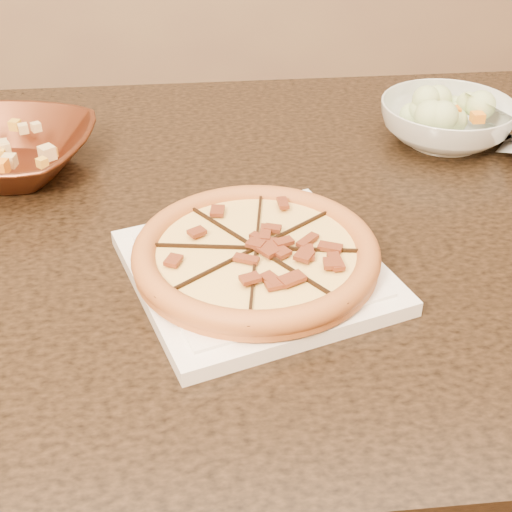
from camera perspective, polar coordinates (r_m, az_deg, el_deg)
The scene contains 6 objects.
dining_table at distance 0.99m, azimuth -5.42°, elevation -1.40°, with size 1.47×0.95×0.75m.
plate at distance 0.81m, azimuth -0.00°, elevation -1.14°, with size 0.33×0.33×0.02m.
pizza at distance 0.80m, azimuth -0.00°, elevation 0.23°, with size 0.28×0.28×0.03m.
bronze_bowl at distance 1.08m, azimuth -19.43°, elevation 7.79°, with size 0.25×0.25×0.06m, color brown.
salad_bowl at distance 1.15m, azimuth 14.96°, elevation 10.30°, with size 0.20×0.20×0.06m, color silver.
salad at distance 1.13m, azimuth 15.24°, elevation 12.57°, with size 0.08×0.10×0.04m.
Camera 1 is at (-0.16, -0.64, 1.23)m, focal length 50.00 mm.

